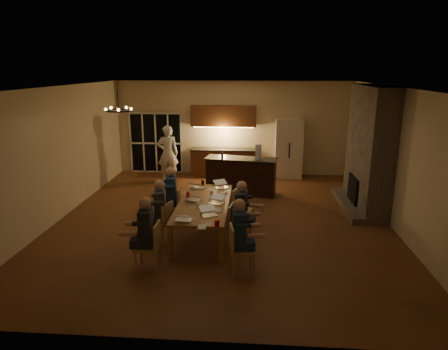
% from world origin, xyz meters
% --- Properties ---
extents(floor, '(9.00, 9.00, 0.00)m').
position_xyz_m(floor, '(0.00, 0.00, 0.00)').
color(floor, brown).
rests_on(floor, ground).
extents(back_wall, '(8.00, 0.04, 3.20)m').
position_xyz_m(back_wall, '(0.00, 4.52, 1.60)').
color(back_wall, beige).
rests_on(back_wall, ground).
extents(left_wall, '(0.04, 9.00, 3.20)m').
position_xyz_m(left_wall, '(-4.02, 0.00, 1.60)').
color(left_wall, beige).
rests_on(left_wall, ground).
extents(right_wall, '(0.04, 9.00, 3.20)m').
position_xyz_m(right_wall, '(4.02, 0.00, 1.60)').
color(right_wall, beige).
rests_on(right_wall, ground).
extents(ceiling, '(8.00, 9.00, 0.04)m').
position_xyz_m(ceiling, '(0.00, 0.00, 3.22)').
color(ceiling, white).
rests_on(ceiling, back_wall).
extents(french_doors, '(1.86, 0.08, 2.10)m').
position_xyz_m(french_doors, '(-2.70, 4.47, 1.05)').
color(french_doors, black).
rests_on(french_doors, ground).
extents(fireplace, '(0.58, 2.50, 3.20)m').
position_xyz_m(fireplace, '(3.70, 1.20, 1.60)').
color(fireplace, '#65594F').
rests_on(fireplace, ground).
extents(kitchenette, '(2.24, 0.68, 2.40)m').
position_xyz_m(kitchenette, '(-0.30, 4.20, 1.20)').
color(kitchenette, brown).
rests_on(kitchenette, ground).
extents(refrigerator, '(0.90, 0.68, 2.00)m').
position_xyz_m(refrigerator, '(1.90, 4.15, 1.00)').
color(refrigerator, beige).
rests_on(refrigerator, ground).
extents(dining_table, '(1.10, 2.77, 0.75)m').
position_xyz_m(dining_table, '(-0.34, -0.85, 0.38)').
color(dining_table, '#A26640').
rests_on(dining_table, ground).
extents(bar_island, '(2.17, 1.00, 1.08)m').
position_xyz_m(bar_island, '(0.38, 2.18, 0.54)').
color(bar_island, black).
rests_on(bar_island, ground).
extents(chair_left_near, '(0.44, 0.44, 0.89)m').
position_xyz_m(chair_left_near, '(-1.20, -2.50, 0.45)').
color(chair_left_near, tan).
rests_on(chair_left_near, ground).
extents(chair_left_mid, '(0.56, 0.56, 0.89)m').
position_xyz_m(chair_left_mid, '(-1.24, -1.34, 0.45)').
color(chair_left_mid, tan).
rests_on(chair_left_mid, ground).
extents(chair_left_far, '(0.47, 0.47, 0.89)m').
position_xyz_m(chair_left_far, '(-1.21, -0.32, 0.45)').
color(chair_left_far, tan).
rests_on(chair_left_far, ground).
extents(chair_right_near, '(0.51, 0.51, 0.89)m').
position_xyz_m(chair_right_near, '(0.56, -2.51, 0.45)').
color(chair_right_near, tan).
rests_on(chair_right_near, ground).
extents(chair_right_mid, '(0.50, 0.50, 0.89)m').
position_xyz_m(chair_right_mid, '(0.49, -1.40, 0.45)').
color(chair_right_mid, tan).
rests_on(chair_right_mid, ground).
extents(chair_right_far, '(0.56, 0.56, 0.89)m').
position_xyz_m(chair_right_far, '(0.52, -0.33, 0.45)').
color(chair_right_far, tan).
rests_on(chair_right_far, ground).
extents(person_left_near, '(0.65, 0.65, 1.38)m').
position_xyz_m(person_left_near, '(-1.21, -2.49, 0.69)').
color(person_left_near, '#272A32').
rests_on(person_left_near, ground).
extents(person_right_near, '(0.66, 0.66, 1.38)m').
position_xyz_m(person_right_near, '(0.50, -2.46, 0.69)').
color(person_right_near, navy).
rests_on(person_right_near, ground).
extents(person_left_mid, '(0.70, 0.70, 1.38)m').
position_xyz_m(person_left_mid, '(-1.21, -1.35, 0.69)').
color(person_left_mid, '#3D4248').
rests_on(person_left_mid, ground).
extents(person_right_mid, '(0.66, 0.66, 1.38)m').
position_xyz_m(person_right_mid, '(0.50, -1.31, 0.69)').
color(person_right_mid, '#272A32').
rests_on(person_right_mid, ground).
extents(person_left_far, '(0.67, 0.67, 1.38)m').
position_xyz_m(person_left_far, '(-1.20, -0.24, 0.69)').
color(person_left_far, navy).
rests_on(person_left_far, ground).
extents(standing_person, '(0.75, 0.57, 1.84)m').
position_xyz_m(standing_person, '(-2.05, 3.39, 0.92)').
color(standing_person, silver).
rests_on(standing_person, ground).
extents(chandelier, '(0.57, 0.57, 0.03)m').
position_xyz_m(chandelier, '(-2.12, -0.89, 2.75)').
color(chandelier, black).
rests_on(chandelier, ceiling).
extents(laptop_a, '(0.35, 0.31, 0.23)m').
position_xyz_m(laptop_a, '(-0.60, -1.96, 0.86)').
color(laptop_a, silver).
rests_on(laptop_a, dining_table).
extents(laptop_b, '(0.41, 0.40, 0.23)m').
position_xyz_m(laptop_b, '(-0.14, -1.68, 0.86)').
color(laptop_b, silver).
rests_on(laptop_b, dining_table).
extents(laptop_c, '(0.39, 0.37, 0.23)m').
position_xyz_m(laptop_c, '(-0.59, -0.75, 0.86)').
color(laptop_c, silver).
rests_on(laptop_c, dining_table).
extents(laptop_d, '(0.40, 0.38, 0.23)m').
position_xyz_m(laptop_d, '(-0.07, -0.93, 0.86)').
color(laptop_d, silver).
rests_on(laptop_d, dining_table).
extents(laptop_e, '(0.39, 0.37, 0.23)m').
position_xyz_m(laptop_e, '(-0.61, 0.20, 0.86)').
color(laptop_e, silver).
rests_on(laptop_e, dining_table).
extents(laptop_f, '(0.42, 0.40, 0.23)m').
position_xyz_m(laptop_f, '(-0.04, 0.25, 0.86)').
color(laptop_f, silver).
rests_on(laptop_f, dining_table).
extents(mug_front, '(0.08, 0.08, 0.10)m').
position_xyz_m(mug_front, '(-0.43, -1.23, 0.80)').
color(mug_front, silver).
rests_on(mug_front, dining_table).
extents(mug_mid, '(0.07, 0.07, 0.10)m').
position_xyz_m(mug_mid, '(-0.23, -0.32, 0.80)').
color(mug_mid, silver).
rests_on(mug_mid, dining_table).
extents(mug_back, '(0.08, 0.08, 0.10)m').
position_xyz_m(mug_back, '(-0.72, -0.01, 0.80)').
color(mug_back, silver).
rests_on(mug_back, dining_table).
extents(redcup_near, '(0.09, 0.09, 0.12)m').
position_xyz_m(redcup_near, '(0.07, -2.20, 0.81)').
color(redcup_near, red).
rests_on(redcup_near, dining_table).
extents(redcup_mid, '(0.08, 0.08, 0.12)m').
position_xyz_m(redcup_mid, '(-0.76, -0.52, 0.81)').
color(redcup_mid, red).
rests_on(redcup_mid, dining_table).
extents(can_silver, '(0.06, 0.06, 0.12)m').
position_xyz_m(can_silver, '(-0.31, -1.60, 0.81)').
color(can_silver, '#B2B2B7').
rests_on(can_silver, dining_table).
extents(can_cola, '(0.07, 0.07, 0.12)m').
position_xyz_m(can_cola, '(-0.54, 0.49, 0.81)').
color(can_cola, '#3F0F0C').
rests_on(can_cola, dining_table).
extents(plate_near, '(0.25, 0.25, 0.02)m').
position_xyz_m(plate_near, '(-0.01, -1.41, 0.76)').
color(plate_near, silver).
rests_on(plate_near, dining_table).
extents(plate_left, '(0.23, 0.23, 0.02)m').
position_xyz_m(plate_left, '(-0.63, -1.82, 0.76)').
color(plate_left, silver).
rests_on(plate_left, dining_table).
extents(plate_far, '(0.23, 0.23, 0.02)m').
position_xyz_m(plate_far, '(0.02, -0.17, 0.76)').
color(plate_far, silver).
rests_on(plate_far, dining_table).
extents(notepad, '(0.16, 0.22, 0.01)m').
position_xyz_m(notepad, '(-0.20, -2.29, 0.76)').
color(notepad, white).
rests_on(notepad, dining_table).
extents(bar_bottle, '(0.08, 0.08, 0.24)m').
position_xyz_m(bar_bottle, '(-0.18, 2.19, 1.20)').
color(bar_bottle, '#99999E').
rests_on(bar_bottle, bar_island).
extents(bar_blender, '(0.17, 0.17, 0.43)m').
position_xyz_m(bar_blender, '(0.87, 2.03, 1.29)').
color(bar_blender, silver).
rests_on(bar_blender, bar_island).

